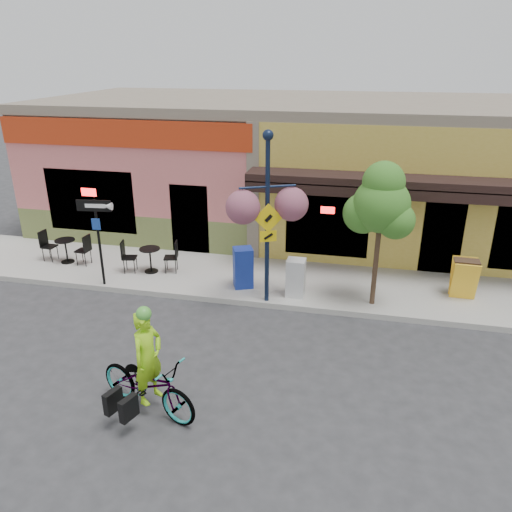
{
  "coord_description": "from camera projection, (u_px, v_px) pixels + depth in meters",
  "views": [
    {
      "loc": [
        2.11,
        -10.44,
        5.98
      ],
      "look_at": [
        -0.27,
        0.5,
        1.4
      ],
      "focal_mm": 35.0,
      "sensor_mm": 36.0,
      "label": 1
    }
  ],
  "objects": [
    {
      "name": "lamp_post",
      "position": [
        267.0,
        220.0,
        11.85
      ],
      "size": [
        1.46,
        1.06,
        4.26
      ],
      "primitive_type": null,
      "rotation": [
        0.0,
        0.0,
        0.43
      ],
      "color": "#101B34",
      "rests_on": "sidewalk"
    },
    {
      "name": "building",
      "position": [
        305.0,
        164.0,
        18.05
      ],
      "size": [
        18.2,
        8.2,
        4.5
      ],
      "primitive_type": null,
      "color": "#C66262",
      "rests_on": "ground"
    },
    {
      "name": "one_way_sign",
      "position": [
        99.0,
        243.0,
        13.1
      ],
      "size": [
        0.93,
        0.3,
        2.37
      ],
      "primitive_type": null,
      "rotation": [
        0.0,
        0.0,
        0.12
      ],
      "color": "black",
      "rests_on": "sidewalk"
    },
    {
      "name": "cafe_set_left",
      "position": [
        66.0,
        248.0,
        14.78
      ],
      "size": [
        1.6,
        0.89,
        0.93
      ],
      "primitive_type": null,
      "rotation": [
        0.0,
        0.0,
        -0.07
      ],
      "color": "black",
      "rests_on": "sidewalk"
    },
    {
      "name": "sidewalk",
      "position": [
        277.0,
        281.0,
        13.9
      ],
      "size": [
        24.0,
        3.0,
        0.15
      ],
      "primitive_type": "cube",
      "color": "#9E9B93",
      "rests_on": "ground"
    },
    {
      "name": "newspaper_box_grey",
      "position": [
        296.0,
        278.0,
        12.73
      ],
      "size": [
        0.47,
        0.43,
        1.0
      ],
      "primitive_type": null,
      "rotation": [
        0.0,
        0.0,
        -0.01
      ],
      "color": "silver",
      "rests_on": "sidewalk"
    },
    {
      "name": "cafe_set_right",
      "position": [
        150.0,
        257.0,
        14.13
      ],
      "size": [
        1.69,
        1.1,
        0.93
      ],
      "primitive_type": null,
      "rotation": [
        0.0,
        0.0,
        0.22
      ],
      "color": "black",
      "rests_on": "sidewalk"
    },
    {
      "name": "curb",
      "position": [
        267.0,
        305.0,
        12.59
      ],
      "size": [
        24.0,
        0.12,
        0.15
      ],
      "primitive_type": "cube",
      "color": "#A8A59E",
      "rests_on": "ground"
    },
    {
      "name": "street_tree",
      "position": [
        378.0,
        235.0,
        11.82
      ],
      "size": [
        1.48,
        1.48,
        3.62
      ],
      "primitive_type": null,
      "rotation": [
        0.0,
        0.0,
        -0.05
      ],
      "color": "#3D7A26",
      "rests_on": "sidewalk"
    },
    {
      "name": "ground",
      "position": [
        263.0,
        318.0,
        12.12
      ],
      "size": [
        90.0,
        90.0,
        0.0
      ],
      "primitive_type": "plane",
      "color": "#2D2D30",
      "rests_on": "ground"
    },
    {
      "name": "newspaper_box_blue",
      "position": [
        243.0,
        268.0,
        13.21
      ],
      "size": [
        0.62,
        0.59,
        1.09
      ],
      "primitive_type": null,
      "rotation": [
        0.0,
        0.0,
        0.4
      ],
      "color": "navy",
      "rests_on": "sidewalk"
    },
    {
      "name": "cyclist_rider",
      "position": [
        149.0,
        369.0,
        8.67
      ],
      "size": [
        0.6,
        0.73,
        1.73
      ],
      "primitive_type": "imported",
      "rotation": [
        0.0,
        0.0,
        1.24
      ],
      "color": "#95DB17",
      "rests_on": "ground"
    },
    {
      "name": "bicycle",
      "position": [
        148.0,
        384.0,
        8.8
      ],
      "size": [
        2.23,
        1.38,
        1.1
      ],
      "primitive_type": "imported",
      "rotation": [
        0.0,
        0.0,
        1.24
      ],
      "color": "maroon",
      "rests_on": "ground"
    },
    {
      "name": "sandwich_board",
      "position": [
        465.0,
        282.0,
        12.48
      ],
      "size": [
        0.63,
        0.47,
        1.02
      ],
      "primitive_type": null,
      "rotation": [
        0.0,
        0.0,
        -0.03
      ],
      "color": "yellow",
      "rests_on": "sidewalk"
    }
  ]
}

